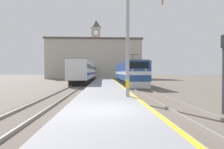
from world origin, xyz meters
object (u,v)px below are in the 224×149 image
locomotive_train (128,73)px  catenary_mast (129,41)px  passenger_train (90,72)px  signal_post (224,61)px  clock_tower (96,47)px

locomotive_train → catenary_mast: 17.03m
passenger_train → signal_post: bearing=-77.3°
catenary_mast → clock_tower: (-4.71, 58.19, 7.96)m
passenger_train → signal_post: 42.87m
signal_post → catenary_mast: bearing=134.3°
locomotive_train → signal_post: size_ratio=4.68×
locomotive_train → clock_tower: 43.33m
passenger_train → clock_tower: clock_tower is taller
clock_tower → signal_post: 63.60m
catenary_mast → clock_tower: 58.92m
passenger_train → signal_post: (9.45, -41.81, 0.42)m
locomotive_train → signal_post: (1.63, -20.78, 0.73)m
clock_tower → passenger_train: bearing=-92.1°
clock_tower → catenary_mast: bearing=-85.4°
locomotive_train → clock_tower: clock_tower is taller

